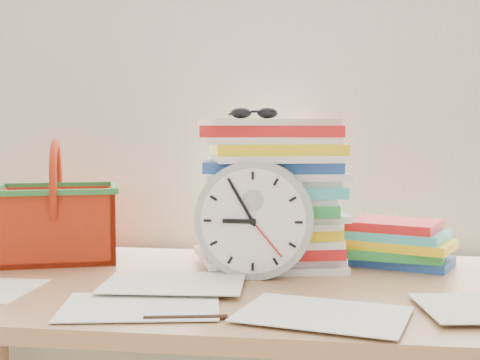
# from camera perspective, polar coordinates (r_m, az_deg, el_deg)

# --- Properties ---
(curtain) EXTENTS (2.40, 0.01, 2.50)m
(curtain) POSITION_cam_1_polar(r_m,az_deg,el_deg) (1.71, 0.87, 12.54)
(curtain) COLOR silver
(curtain) RESTS_ON room_shell
(desk) EXTENTS (1.40, 0.70, 0.75)m
(desk) POSITION_cam_1_polar(r_m,az_deg,el_deg) (1.38, -1.18, -11.73)
(desk) COLOR #A8774F
(desk) RESTS_ON ground
(paper_stack) EXTENTS (0.38, 0.34, 0.33)m
(paper_stack) POSITION_cam_1_polar(r_m,az_deg,el_deg) (1.50, 2.82, -1.08)
(paper_stack) COLOR white
(paper_stack) RESTS_ON desk
(clock) EXTENTS (0.24, 0.05, 0.24)m
(clock) POSITION_cam_1_polar(r_m,az_deg,el_deg) (1.37, 1.24, -3.39)
(clock) COLOR #A5A9AD
(clock) RESTS_ON desk
(sunglasses) EXTENTS (0.13, 0.12, 0.03)m
(sunglasses) POSITION_cam_1_polar(r_m,az_deg,el_deg) (1.45, 1.22, 5.75)
(sunglasses) COLOR black
(sunglasses) RESTS_ON paper_stack
(book_stack) EXTENTS (0.29, 0.25, 0.10)m
(book_stack) POSITION_cam_1_polar(r_m,az_deg,el_deg) (1.55, 13.55, -5.27)
(book_stack) COLOR white
(book_stack) RESTS_ON desk
(basket) EXTENTS (0.33, 0.30, 0.28)m
(basket) POSITION_cam_1_polar(r_m,az_deg,el_deg) (1.62, -15.38, -1.74)
(basket) COLOR red
(basket) RESTS_ON desk
(pen) EXTENTS (0.13, 0.03, 0.01)m
(pen) POSITION_cam_1_polar(r_m,az_deg,el_deg) (1.10, -4.65, -11.63)
(pen) COLOR black
(pen) RESTS_ON desk
(scattered_papers) EXTENTS (1.26, 0.42, 0.02)m
(scattered_papers) POSITION_cam_1_polar(r_m,az_deg,el_deg) (1.36, -1.19, -8.45)
(scattered_papers) COLOR white
(scattered_papers) RESTS_ON desk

